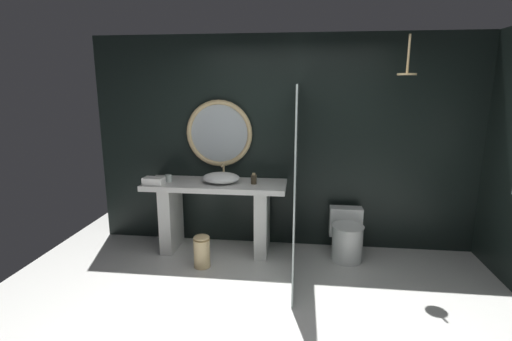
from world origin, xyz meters
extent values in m
plane|color=silver|center=(0.00, 0.00, 0.00)|extent=(5.76, 5.76, 0.00)
cube|color=black|center=(0.00, 1.90, 1.30)|extent=(4.80, 0.10, 2.60)
cube|color=silver|center=(-0.83, 1.54, 0.84)|extent=(1.70, 0.59, 0.06)
cube|color=silver|center=(-1.40, 1.54, 0.40)|extent=(0.15, 0.50, 0.80)
cube|color=silver|center=(-0.26, 1.54, 0.40)|extent=(0.15, 0.50, 0.80)
ellipsoid|color=white|center=(-0.75, 1.51, 0.93)|extent=(0.45, 0.36, 0.13)
cylinder|color=#D6B77F|center=(-0.75, 1.68, 0.97)|extent=(0.02, 0.02, 0.20)
cylinder|color=#D6B77F|center=(-0.75, 1.62, 1.06)|extent=(0.02, 0.11, 0.02)
cylinder|color=silver|center=(-1.39, 1.50, 0.91)|extent=(0.08, 0.08, 0.09)
cylinder|color=#3D3323|center=(-0.36, 1.52, 0.92)|extent=(0.07, 0.07, 0.11)
cylinder|color=#D6B77F|center=(-0.36, 1.52, 0.99)|extent=(0.04, 0.04, 0.02)
torus|color=#D6B77F|center=(-0.83, 1.81, 1.42)|extent=(0.83, 0.06, 0.83)
cylinder|color=#B2BCC1|center=(-0.83, 1.82, 1.42)|extent=(0.73, 0.01, 0.73)
cube|color=silver|center=(0.14, 1.11, 1.01)|extent=(0.02, 1.49, 2.02)
cylinder|color=#D6B77F|center=(1.22, 1.31, 2.31)|extent=(0.02, 0.02, 0.38)
cylinder|color=#D6B77F|center=(1.22, 1.31, 2.11)|extent=(0.19, 0.19, 0.02)
cylinder|color=white|center=(0.75, 1.43, 0.21)|extent=(0.35, 0.35, 0.41)
ellipsoid|color=white|center=(0.75, 1.43, 0.42)|extent=(0.37, 0.40, 0.02)
cube|color=white|center=(0.75, 1.69, 0.38)|extent=(0.39, 0.17, 0.35)
cylinder|color=#D6B77F|center=(-0.89, 1.07, 0.16)|extent=(0.18, 0.18, 0.33)
ellipsoid|color=#D6B77F|center=(-0.89, 1.07, 0.35)|extent=(0.18, 0.18, 0.06)
cube|color=white|center=(-1.51, 1.34, 0.91)|extent=(0.25, 0.16, 0.09)
camera|label=1|loc=(0.19, -2.81, 2.01)|focal=26.86mm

